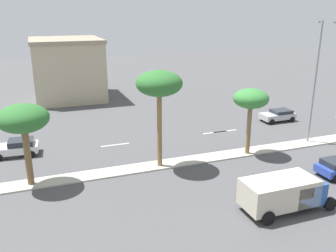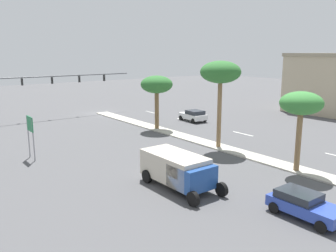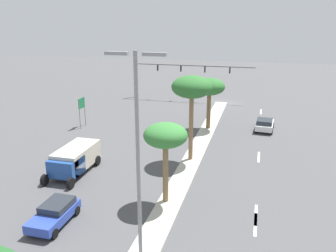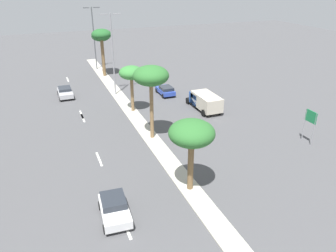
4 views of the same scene
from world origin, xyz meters
name	(u,v)px [view 1 (image 1 of 4)]	position (x,y,z in m)	size (l,w,h in m)	color
ground_plane	(166,165)	(0.00, 24.74, 0.00)	(160.00, 160.00, 0.00)	#4C4C4F
median_curb	(238,153)	(0.00, 31.81, 0.06)	(1.80, 63.62, 0.12)	#B7B2A3
lane_stripe_far	(2,159)	(-6.15, 11.60, 0.01)	(0.20, 2.80, 0.01)	silver
lane_stripe_inboard	(115,145)	(-6.15, 21.73, 0.01)	(0.20, 2.80, 0.01)	silver
lane_stripe_trailing	(215,132)	(-6.15, 32.61, 0.01)	(0.20, 2.80, 0.01)	silver
lane_stripe_outboard	(225,131)	(-6.15, 33.80, 0.01)	(0.20, 2.80, 0.01)	silver
commercial_building	(68,69)	(-28.19, 19.62, 4.37)	(11.35, 9.87, 8.71)	tan
palm_tree_leading	(23,120)	(0.00, 14.01, 5.12)	(3.66, 3.66, 6.12)	brown
palm_tree_far	(159,85)	(0.16, 24.15, 6.94)	(3.69, 3.69, 7.97)	olive
palm_tree_front	(251,100)	(0.34, 32.49, 5.09)	(3.10, 3.10, 5.94)	olive
street_lamp_inboard	(316,75)	(-0.26, 39.82, 6.75)	(2.90, 0.24, 11.53)	gray
sedan_white_rear	(17,147)	(-6.63, 12.92, 0.78)	(2.29, 3.95, 1.47)	silver
sedan_silver_center	(278,115)	(-7.35, 41.53, 0.73)	(2.08, 4.03, 1.33)	#B2B2B7
box_truck	(285,192)	(9.38, 29.61, 1.26)	(2.63, 6.10, 2.21)	#234C99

